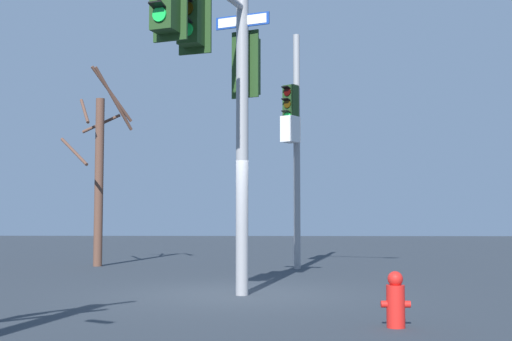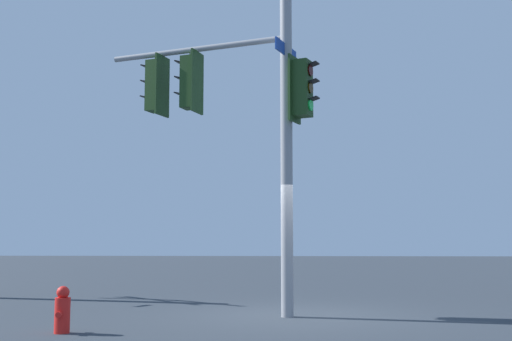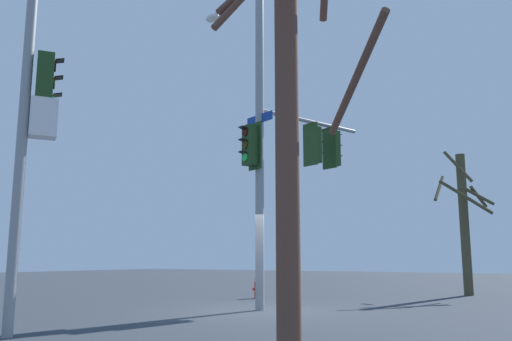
% 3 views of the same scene
% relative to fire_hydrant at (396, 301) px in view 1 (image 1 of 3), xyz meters
% --- Properties ---
extents(ground_plane, '(80.00, 80.00, 0.00)m').
position_rel_fire_hydrant_xyz_m(ground_plane, '(2.31, -3.69, -0.34)').
color(ground_plane, '#2D353D').
extents(main_signal_pole_assembly, '(4.01, 4.44, 9.70)m').
position_rel_fire_hydrant_xyz_m(main_signal_pole_assembly, '(2.34, -2.78, 4.69)').
color(main_signal_pole_assembly, gray).
rests_on(main_signal_pole_assembly, ground).
extents(secondary_pole_assembly, '(0.58, 0.68, 6.68)m').
position_rel_fire_hydrant_xyz_m(secondary_pole_assembly, '(1.07, -9.76, 3.47)').
color(secondary_pole_assembly, gray).
rests_on(secondary_pole_assembly, ground).
extents(fire_hydrant, '(0.38, 0.24, 0.73)m').
position_rel_fire_hydrant_xyz_m(fire_hydrant, '(0.00, 0.00, 0.00)').
color(fire_hydrant, red).
rests_on(fire_hydrant, ground).
extents(bare_tree_behind_pole, '(2.20, 1.91, 5.81)m').
position_rel_fire_hydrant_xyz_m(bare_tree_behind_pole, '(6.85, -10.67, 2.50)').
color(bare_tree_behind_pole, brown).
rests_on(bare_tree_behind_pole, ground).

